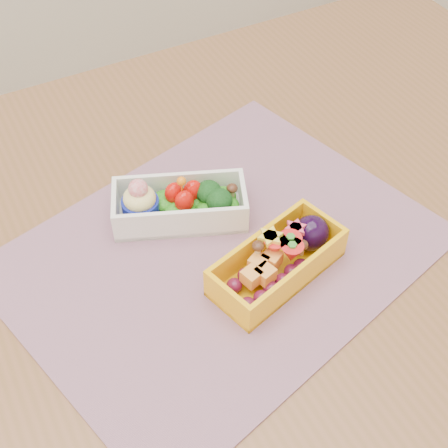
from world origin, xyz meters
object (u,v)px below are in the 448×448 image
table (219,288)px  placemat (220,252)px  bento_yellow (280,260)px  bento_white (179,204)px

table → placemat: placemat is taller
placemat → bento_yellow: (0.04, -0.06, 0.02)m
table → bento_yellow: 0.15m
table → bento_white: bearing=118.8°
table → placemat: 0.10m
placemat → table: bearing=67.3°
bento_yellow → table: bearing=97.3°
table → bento_yellow: bearing=-67.0°
placemat → bento_white: 0.08m
bento_yellow → placemat: bearing=110.8°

